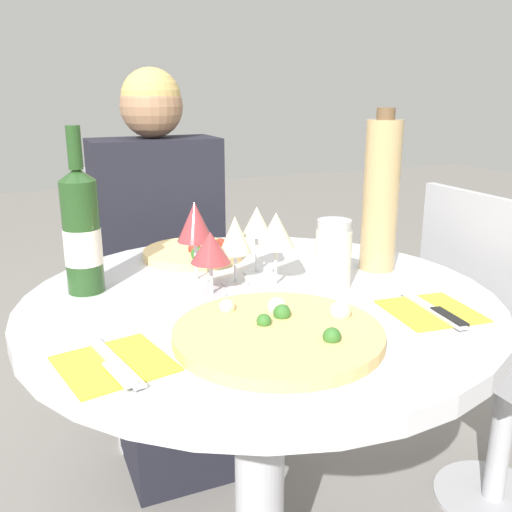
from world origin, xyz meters
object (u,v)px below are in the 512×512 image
object	(u,v)px
pizza_large	(279,333)
tall_carafe	(381,195)
chair_empty_side	(495,362)
wine_bottle	(82,232)
seated_diner	(167,298)
dining_table	(260,361)
chair_behind_diner	(157,308)

from	to	relation	value
pizza_large	tall_carafe	xyz separation A→B (m)	(0.36, 0.25, 0.16)
chair_empty_side	pizza_large	xyz separation A→B (m)	(-0.74, -0.23, 0.31)
pizza_large	wine_bottle	bearing A→B (deg)	125.57
seated_diner	wine_bottle	xyz separation A→B (m)	(-0.28, -0.46, 0.34)
dining_table	chair_behind_diner	distance (m)	0.77
chair_empty_side	tall_carafe	world-z (taller)	tall_carafe
chair_behind_diner	pizza_large	distance (m)	1.00
pizza_large	wine_bottle	xyz separation A→B (m)	(-0.26, 0.36, 0.11)
chair_behind_diner	seated_diner	size ratio (longest dim) A/B	0.75
chair_behind_diner	tall_carafe	bearing A→B (deg)	116.17
seated_diner	chair_empty_side	distance (m)	0.93
pizza_large	chair_behind_diner	bearing A→B (deg)	88.84
dining_table	tall_carafe	xyz separation A→B (m)	(0.31, 0.05, 0.31)
seated_diner	pizza_large	distance (m)	0.85
chair_behind_diner	chair_empty_side	xyz separation A→B (m)	(0.72, -0.73, 0.00)
seated_diner	tall_carafe	distance (m)	0.76
dining_table	wine_bottle	xyz separation A→B (m)	(-0.31, 0.16, 0.27)
wine_bottle	chair_empty_side	bearing A→B (deg)	-7.41
pizza_large	wine_bottle	size ratio (longest dim) A/B	1.05
chair_empty_side	pizza_large	bearing A→B (deg)	-72.78
seated_diner	chair_empty_side	xyz separation A→B (m)	(0.72, -0.59, -0.08)
seated_diner	chair_empty_side	bearing A→B (deg)	140.61
seated_diner	wine_bottle	distance (m)	0.63
dining_table	wine_bottle	distance (m)	0.44
dining_table	chair_empty_side	size ratio (longest dim) A/B	1.03
dining_table	wine_bottle	size ratio (longest dim) A/B	2.84
chair_empty_side	tall_carafe	size ratio (longest dim) A/B	2.56
chair_behind_diner	tall_carafe	world-z (taller)	tall_carafe
seated_diner	tall_carafe	size ratio (longest dim) A/B	3.39
chair_empty_side	tall_carafe	bearing A→B (deg)	-93.78
pizza_large	tall_carafe	world-z (taller)	tall_carafe
wine_bottle	pizza_large	bearing A→B (deg)	-54.43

